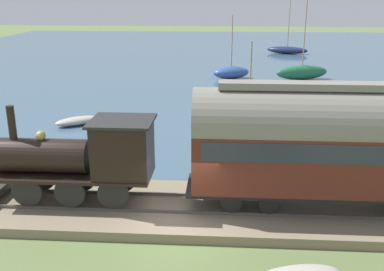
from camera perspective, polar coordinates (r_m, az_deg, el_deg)
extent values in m
plane|color=#607542|center=(16.10, -1.24, -12.27)|extent=(200.00, 200.00, 0.00)
cube|color=#426075|center=(58.50, 2.60, 9.83)|extent=(80.00, 80.00, 0.01)
cube|color=#84755B|center=(17.32, -0.81, -9.29)|extent=(4.50, 56.00, 0.36)
cube|color=#4C4742|center=(16.57, -1.01, -9.69)|extent=(0.07, 54.88, 0.12)
cube|color=#4C4742|center=(17.86, -0.62, -7.56)|extent=(0.07, 54.88, 0.12)
cylinder|color=black|center=(16.69, -10.00, -7.34)|extent=(0.12, 1.15, 1.15)
cylinder|color=black|center=(17.98, -8.93, -5.40)|extent=(0.12, 1.15, 1.15)
cylinder|color=black|center=(17.13, -15.26, -7.04)|extent=(0.12, 1.15, 1.15)
cylinder|color=black|center=(18.39, -13.84, -5.17)|extent=(0.12, 1.15, 1.15)
cylinder|color=black|center=(17.71, -20.22, -6.70)|extent=(0.12, 1.15, 1.15)
cylinder|color=black|center=(18.93, -18.49, -4.93)|extent=(0.12, 1.15, 1.15)
cube|color=black|center=(17.58, -14.64, -4.69)|extent=(1.95, 5.84, 0.12)
cylinder|color=black|center=(17.73, -18.40, -2.41)|extent=(1.29, 3.50, 1.29)
cylinder|color=black|center=(17.79, -21.94, 1.56)|extent=(0.29, 0.29, 1.25)
sphere|color=tan|center=(17.49, -18.65, 0.00)|extent=(0.36, 0.36, 0.36)
cube|color=black|center=(16.71, -8.73, -1.63)|extent=(1.85, 2.04, 1.99)
cube|color=#282828|center=(16.40, -8.89, 1.81)|extent=(2.05, 2.28, 0.10)
cylinder|color=black|center=(16.42, 9.80, -8.52)|extent=(0.12, 0.76, 0.76)
cylinder|color=black|center=(17.72, 9.35, -6.45)|extent=(0.12, 0.76, 0.76)
cylinder|color=black|center=(16.33, 5.00, -8.47)|extent=(0.12, 0.76, 0.76)
cylinder|color=black|center=(17.64, 4.93, -6.40)|extent=(0.12, 0.76, 0.76)
cube|color=black|center=(17.37, 17.72, -6.51)|extent=(2.00, 10.87, 0.16)
cube|color=#5B2319|center=(16.89, 18.13, -2.45)|extent=(2.22, 10.44, 2.46)
cube|color=#2D333D|center=(16.75, 18.27, -1.06)|extent=(2.25, 9.78, 0.69)
cylinder|color=gray|center=(16.53, 18.54, 1.56)|extent=(2.34, 10.44, 2.34)
cube|color=gray|center=(16.23, 18.98, 5.93)|extent=(0.78, 8.70, 0.24)
ellipsoid|color=#192347|center=(63.68, 12.00, 10.56)|extent=(3.39, 5.80, 0.96)
cylinder|color=#9E8460|center=(63.35, 12.21, 13.78)|extent=(0.10, 0.10, 6.22)
ellipsoid|color=#236B42|center=(44.71, 13.78, 7.79)|extent=(2.80, 5.38, 1.38)
cylinder|color=#9E8460|center=(44.24, 14.15, 12.70)|extent=(0.10, 0.10, 6.32)
ellipsoid|color=gold|center=(29.59, 7.26, 2.82)|extent=(3.82, 5.21, 0.98)
cylinder|color=#9E8460|center=(29.04, 7.45, 7.71)|extent=(0.10, 0.10, 4.14)
cube|color=silver|center=(29.41, 7.31, 4.17)|extent=(1.51, 1.77, 0.45)
ellipsoid|color=#335199|center=(44.11, 5.00, 7.97)|extent=(2.95, 4.00, 1.19)
cylinder|color=#9E8460|center=(43.70, 5.11, 11.84)|extent=(0.10, 0.10, 4.81)
ellipsoid|color=#B7B2A3|center=(29.37, -14.33, 1.81)|extent=(2.52, 2.92, 0.51)
ellipsoid|color=silver|center=(24.13, 23.17, -2.57)|extent=(2.51, 2.75, 0.51)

